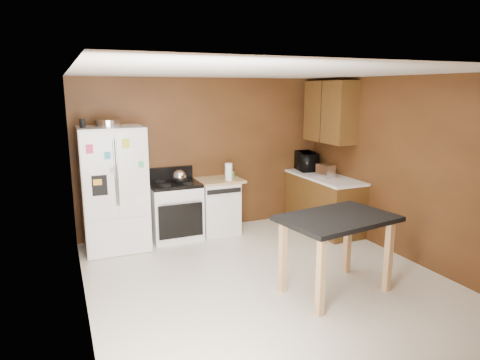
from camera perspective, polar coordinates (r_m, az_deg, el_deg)
floor at (r=5.47m, az=3.53°, el=-13.09°), size 4.50×4.50×0.00m
ceiling at (r=4.95m, az=3.91°, el=14.11°), size 4.50×4.50×0.00m
wall_back at (r=7.11m, az=-4.53°, el=3.36°), size 4.20×0.00×4.20m
wall_front at (r=3.30m, az=21.87°, el=-7.81°), size 4.20×0.00×4.20m
wall_left at (r=4.54m, az=-20.69°, el=-2.39°), size 0.00×4.50×4.50m
wall_right at (r=6.28m, az=21.05°, el=1.44°), size 0.00×4.50×4.50m
roasting_pan at (r=6.33m, az=-17.15°, el=7.26°), size 0.40×0.40×0.10m
pen_cup at (r=6.25m, az=-20.26°, el=7.10°), size 0.08×0.08×0.12m
kettle at (r=6.64m, az=-8.06°, el=0.49°), size 0.21×0.21×0.21m
paper_towel at (r=6.80m, az=-1.53°, el=1.11°), size 0.15×0.15×0.28m
green_canister at (r=7.02m, az=-1.14°, el=0.72°), size 0.10×0.10×0.10m
toaster at (r=7.14m, az=11.32°, el=1.22°), size 0.21×0.31×0.21m
microwave at (r=7.72m, az=8.70°, el=2.46°), size 0.46×0.60×0.30m
refrigerator at (r=6.47m, az=-16.46°, el=-1.13°), size 0.90×0.80×1.80m
gas_range at (r=6.79m, az=-8.66°, el=-3.96°), size 0.76×0.68×1.10m
dishwasher at (r=7.02m, az=-3.01°, el=-3.39°), size 0.78×0.63×0.89m
right_cabinets at (r=7.31m, az=11.30°, el=0.67°), size 0.63×1.58×2.45m
island at (r=5.01m, az=12.81°, el=-6.24°), size 1.38×1.03×0.91m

